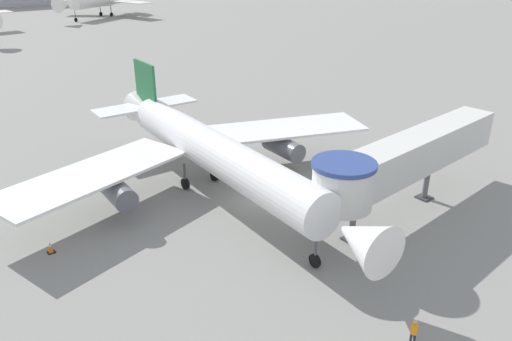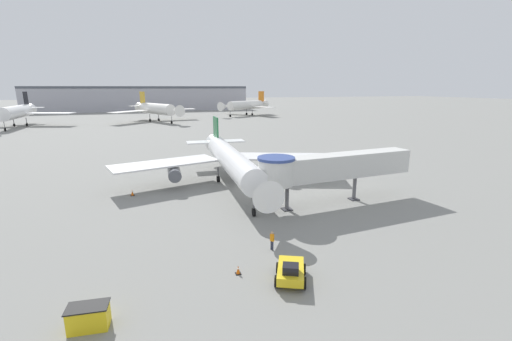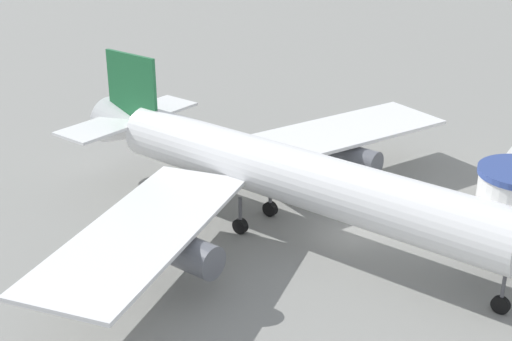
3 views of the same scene
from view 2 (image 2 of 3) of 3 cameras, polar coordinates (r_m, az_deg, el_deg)
name	(u,v)px [view 2 (image 2 of 3)]	position (r m, az deg, el deg)	size (l,w,h in m)	color
ground_plane	(248,190)	(46.49, -1.28, -3.28)	(800.00, 800.00, 0.00)	gray
main_airplane	(230,160)	(48.05, -4.33, 1.80)	(33.19, 32.64, 8.68)	white
jet_bridge	(327,167)	(40.71, 11.73, 0.60)	(20.12, 4.85, 6.24)	silver
pushback_tug_yellow	(291,271)	(25.65, 5.80, -16.39)	(3.11, 3.83, 1.64)	yellow
service_container_yellow	(89,317)	(23.49, -26.13, -21.07)	(2.41, 1.51, 1.44)	yellow
traffic_cone_apron_front	(238,270)	(26.60, -2.99, -16.21)	(0.42, 0.42, 0.70)	black
traffic_cone_port_wing	(132,193)	(46.83, -19.92, -3.50)	(0.49, 0.49, 0.81)	black
ground_crew_marshaller	(272,239)	(29.75, 2.69, -11.39)	(0.32, 0.38, 1.69)	#1E2338
background_jet_orange_tail	(246,105)	(169.94, -1.60, 10.85)	(30.00, 28.42, 11.56)	white
background_jet_gold_tail	(156,109)	(144.72, -16.31, 9.84)	(34.40, 31.84, 11.78)	white
background_jet_black_tail	(16,112)	(145.66, -35.08, 7.98)	(36.51, 34.82, 11.96)	white
terminal_building	(142,98)	(217.69, -18.43, 11.33)	(122.51, 19.61, 14.06)	#A8A8B2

